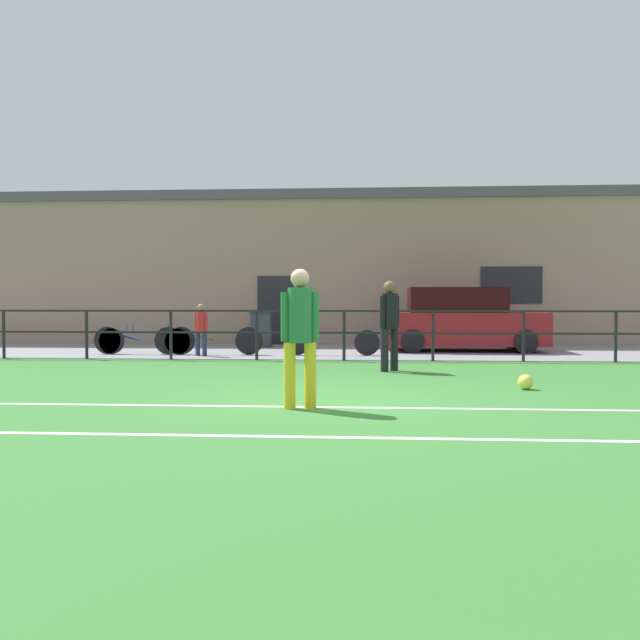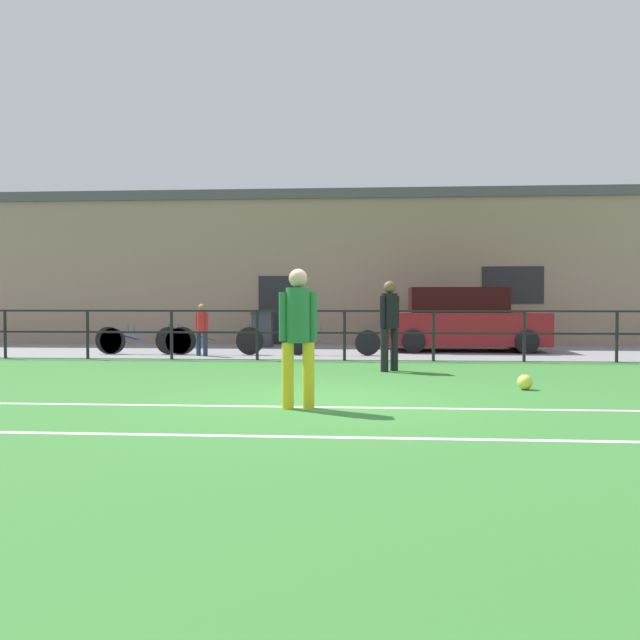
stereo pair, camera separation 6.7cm
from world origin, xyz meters
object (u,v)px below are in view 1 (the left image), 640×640
object	(u,v)px
player_goalkeeper	(390,320)
bicycle_parked_1	(215,340)
player_striker	(300,329)
parked_car_red	(462,321)
spectator_child	(201,326)
trash_bin_0	(261,329)
soccer_ball_match	(526,382)
bicycle_parked_3	(332,342)
bicycle_parked_2	(138,340)
bicycle_parked_0	(144,341)

from	to	relation	value
player_goalkeeper	bicycle_parked_1	size ratio (longest dim) A/B	0.73
bicycle_parked_1	player_striker	bearing A→B (deg)	-69.69
parked_car_red	spectator_child	bearing A→B (deg)	-163.08
trash_bin_0	player_goalkeeper	bearing A→B (deg)	-60.15
player_striker	parked_car_red	bearing A→B (deg)	60.77
soccer_ball_match	bicycle_parked_3	distance (m)	6.69
soccer_ball_match	bicycle_parked_1	size ratio (longest dim) A/B	0.10
spectator_child	bicycle_parked_1	bearing A→B (deg)	-107.46
player_goalkeeper	player_striker	bearing A→B (deg)	31.43
parked_car_red	soccer_ball_match	bearing A→B (deg)	-90.82
player_goalkeeper	trash_bin_0	size ratio (longest dim) A/B	1.71
player_striker	bicycle_parked_3	xyz separation A→B (m)	(0.01, 7.81, -0.66)
soccer_ball_match	parked_car_red	bearing A→B (deg)	89.18
bicycle_parked_1	bicycle_parked_3	size ratio (longest dim) A/B	1.02
bicycle_parked_1	bicycle_parked_2	bearing A→B (deg)	180.00
player_striker	bicycle_parked_2	bearing A→B (deg)	112.53
parked_car_red	bicycle_parked_3	xyz separation A→B (m)	(-3.39, -1.60, -0.47)
player_goalkeeper	spectator_child	distance (m)	5.34
soccer_ball_match	bicycle_parked_2	distance (m)	10.02
player_striker	bicycle_parked_2	world-z (taller)	player_striker
bicycle_parked_1	trash_bin_0	distance (m)	2.77
bicycle_parked_0	soccer_ball_match	bearing A→B (deg)	-36.11
player_goalkeeper	bicycle_parked_3	world-z (taller)	player_goalkeeper
parked_car_red	bicycle_parked_1	size ratio (longest dim) A/B	1.75
soccer_ball_match	bicycle_parked_2	world-z (taller)	bicycle_parked_2
player_goalkeeper	bicycle_parked_2	bearing A→B (deg)	-70.84
player_striker	spectator_child	distance (m)	8.06
spectator_child	player_striker	bearing A→B (deg)	128.20
bicycle_parked_0	player_striker	bearing A→B (deg)	-59.05
bicycle_parked_2	trash_bin_0	xyz separation A→B (m)	(2.71, 2.66, 0.16)
bicycle_parked_0	bicycle_parked_2	bearing A→B (deg)	180.00
bicycle_parked_2	bicycle_parked_3	world-z (taller)	bicycle_parked_2
trash_bin_0	bicycle_parked_2	bearing A→B (deg)	-135.49
bicycle_parked_2	trash_bin_0	distance (m)	3.80
player_striker	bicycle_parked_1	bearing A→B (deg)	100.98
player_striker	soccer_ball_match	xyz separation A→B (m)	(3.30, 1.99, -0.89)
bicycle_parked_3	soccer_ball_match	bearing A→B (deg)	-60.56
bicycle_parked_1	soccer_ball_match	bearing A→B (deg)	-43.24
bicycle_parked_0	bicycle_parked_3	bearing A→B (deg)	0.00
soccer_ball_match	bicycle_parked_1	bearing A→B (deg)	136.76
spectator_child	bicycle_parked_1	distance (m)	0.58
player_goalkeeper	spectator_child	xyz separation A→B (m)	(-4.44, 2.95, -0.25)
soccer_ball_match	bicycle_parked_2	size ratio (longest dim) A/B	0.11
player_goalkeeper	soccer_ball_match	distance (m)	3.30
player_goalkeeper	soccer_ball_match	world-z (taller)	player_goalkeeper
player_goalkeeper	bicycle_parked_3	size ratio (longest dim) A/B	0.75
player_striker	parked_car_red	xyz separation A→B (m)	(3.41, 9.42, -0.20)
player_striker	parked_car_red	size ratio (longest dim) A/B	0.43
player_striker	spectator_child	xyz separation A→B (m)	(-3.14, 7.42, -0.27)
spectator_child	bicycle_parked_1	size ratio (longest dim) A/B	0.53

